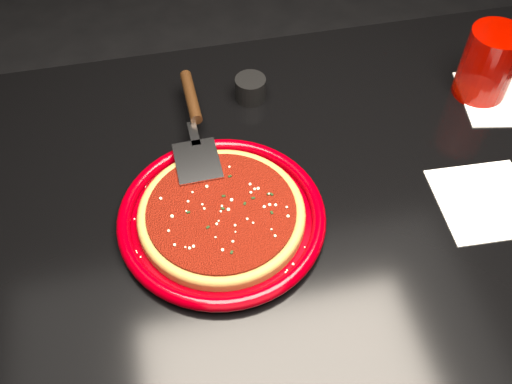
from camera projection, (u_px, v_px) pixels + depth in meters
floor at (300, 365)px, 1.51m from camera, size 4.00×4.00×0.01m
table at (311, 297)px, 1.22m from camera, size 1.20×0.80×0.75m
plate at (222, 217)px, 0.87m from camera, size 0.39×0.39×0.02m
pizza_crust at (222, 215)px, 0.87m from camera, size 0.31×0.31×0.01m
pizza_crust_rim at (221, 213)px, 0.86m from camera, size 0.31×0.31×0.02m
pizza_sauce at (221, 211)px, 0.86m from camera, size 0.27×0.27×0.01m
parmesan_dusting at (221, 209)px, 0.85m from camera, size 0.22×0.22×0.01m
basil_flecks at (221, 209)px, 0.85m from camera, size 0.20×0.20×0.00m
pizza_server at (195, 125)px, 0.95m from camera, size 0.09×0.30×0.02m
cup at (488, 64)px, 1.01m from camera, size 0.10×0.10×0.13m
napkin_a at (485, 201)px, 0.90m from camera, size 0.16×0.16×0.00m
napkin_b at (499, 98)px, 1.05m from camera, size 0.16×0.17×0.00m
ramekin at (250, 88)px, 1.04m from camera, size 0.06×0.06×0.04m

